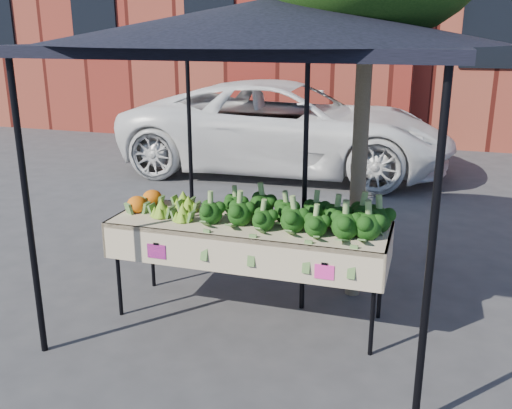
{
  "coord_description": "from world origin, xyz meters",
  "views": [
    {
      "loc": [
        1.69,
        -4.4,
        2.47
      ],
      "look_at": [
        0.19,
        0.16,
        1.0
      ],
      "focal_mm": 39.73,
      "sensor_mm": 36.0,
      "label": 1
    }
  ],
  "objects_px": {
    "vehicle": "(289,3)",
    "street_tree": "(364,78)",
    "table": "(249,270)",
    "canopy": "(269,160)"
  },
  "relations": [
    {
      "from": "street_tree",
      "to": "table",
      "type": "bearing_deg",
      "value": -136.6
    },
    {
      "from": "table",
      "to": "canopy",
      "type": "bearing_deg",
      "value": 80.76
    },
    {
      "from": "vehicle",
      "to": "street_tree",
      "type": "distance_m",
      "value": 5.22
    },
    {
      "from": "canopy",
      "to": "street_tree",
      "type": "bearing_deg",
      "value": 26.91
    },
    {
      "from": "table",
      "to": "vehicle",
      "type": "relative_size",
      "value": 0.41
    },
    {
      "from": "canopy",
      "to": "street_tree",
      "type": "height_order",
      "value": "street_tree"
    },
    {
      "from": "table",
      "to": "canopy",
      "type": "height_order",
      "value": "canopy"
    },
    {
      "from": "canopy",
      "to": "vehicle",
      "type": "distance_m",
      "value": 5.51
    },
    {
      "from": "table",
      "to": "vehicle",
      "type": "height_order",
      "value": "vehicle"
    },
    {
      "from": "table",
      "to": "street_tree",
      "type": "distance_m",
      "value": 1.98
    }
  ]
}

